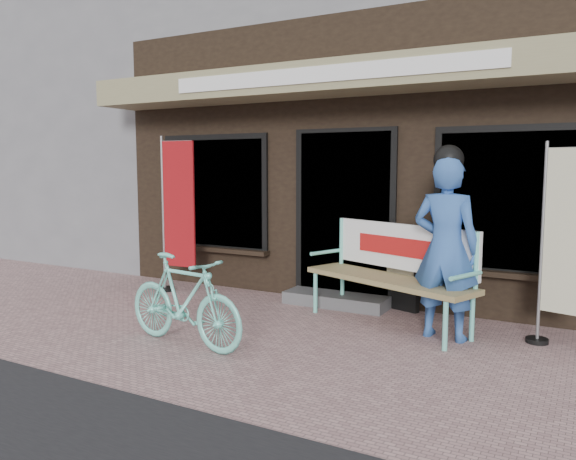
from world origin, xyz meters
The scene contains 9 objects.
ground centered at (0.00, 0.00, 0.00)m, with size 70.00×70.00×0.00m, color #A57F7E.
storefront centered at (0.00, 4.96, 2.99)m, with size 7.00×6.77×6.00m.
neighbor_left_near centered at (-8.50, 5.50, 3.20)m, with size 10.00×7.00×6.40m, color slate.
bench centered at (0.88, 1.31, 0.64)m, with size 2.07×1.21×1.10m.
person centered at (1.49, 1.06, 0.95)m, with size 0.70×0.50×1.94m.
bicycle centered at (-0.66, -0.38, 0.45)m, with size 0.42×1.48×0.89m, color #73E1CE.
nobori_red centered at (-2.23, 1.40, 1.10)m, with size 0.63×0.25×2.14m.
nobori_cream centered at (2.53, 1.30, 1.02)m, with size 0.58×0.26×1.97m.
menu_stand centered at (0.77, 1.95, 0.48)m, with size 0.47×0.23×0.93m.
Camera 1 is at (2.77, -4.53, 1.73)m, focal length 35.00 mm.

